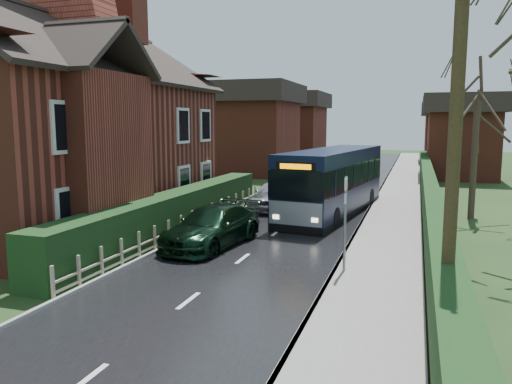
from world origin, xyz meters
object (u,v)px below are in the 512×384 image
(car_silver, at_px, (275,195))
(bus_stop_sign, at_px, (345,211))
(car_green, at_px, (212,226))
(telegraph_pole, at_px, (453,167))
(brick_house, at_px, (66,122))
(bus, at_px, (333,182))

(car_silver, xyz_separation_m, bus_stop_sign, (4.83, -9.96, 1.13))
(car_green, bearing_deg, bus_stop_sign, -14.89)
(telegraph_pole, bearing_deg, brick_house, 144.39)
(brick_house, bearing_deg, bus, 31.27)
(brick_house, bearing_deg, car_green, -11.49)
(bus_stop_sign, bearing_deg, telegraph_pole, -64.10)
(brick_house, distance_m, car_green, 8.15)
(car_silver, bearing_deg, car_green, -88.72)
(bus, relative_size, car_green, 2.14)
(brick_house, height_order, telegraph_pole, brick_house)
(car_silver, height_order, telegraph_pole, telegraph_pole)
(telegraph_pole, bearing_deg, bus, 100.11)
(bus_stop_sign, bearing_deg, car_silver, 112.47)
(brick_house, xyz_separation_m, bus, (10.17, 6.18, -2.85))
(car_green, height_order, bus_stop_sign, bus_stop_sign)
(bus, distance_m, car_silver, 3.06)
(brick_house, distance_m, bus, 12.24)
(bus_stop_sign, bearing_deg, brick_house, 160.55)
(bus, distance_m, car_green, 8.25)
(bus, height_order, telegraph_pole, telegraph_pole)
(car_green, distance_m, bus_stop_sign, 5.45)
(bus, height_order, car_silver, bus)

